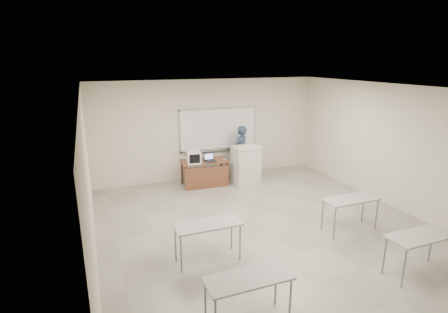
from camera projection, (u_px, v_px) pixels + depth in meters
name	position (u px, v px, depth m)	size (l,w,h in m)	color
floor	(271.00, 233.00, 7.43)	(7.00, 8.00, 0.01)	gray
whiteboard	(219.00, 129.00, 10.69)	(2.48, 0.10, 1.31)	white
student_desks	(311.00, 232.00, 6.04)	(4.40, 2.20, 0.73)	#9D9E99
instructor_desk	(206.00, 169.00, 10.00)	(1.33, 0.67, 0.75)	brown
podium	(246.00, 165.00, 10.27)	(0.79, 0.58, 1.12)	#B6B5AE
crt_monitor	(194.00, 157.00, 9.76)	(0.38, 0.43, 0.36)	beige
laptop	(210.00, 159.00, 9.96)	(0.29, 0.27, 0.21)	black
mouse	(224.00, 160.00, 10.05)	(0.10, 0.06, 0.04)	#919598
keyboard	(244.00, 145.00, 10.18)	(0.50, 0.17, 0.03)	beige
presenter	(240.00, 152.00, 10.71)	(0.59, 0.39, 1.63)	black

